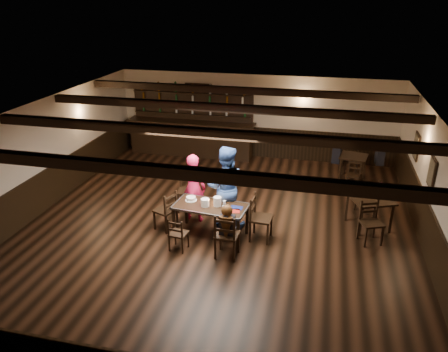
% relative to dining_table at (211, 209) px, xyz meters
% --- Properties ---
extents(ground, '(10.00, 10.00, 0.00)m').
position_rel_dining_table_xyz_m(ground, '(0.08, 0.39, -0.67)').
color(ground, black).
rests_on(ground, ground).
extents(room_shell, '(9.02, 10.02, 2.71)m').
position_rel_dining_table_xyz_m(room_shell, '(0.09, 0.43, 1.07)').
color(room_shell, beige).
rests_on(room_shell, ground).
extents(dining_table, '(1.68, 0.97, 0.75)m').
position_rel_dining_table_xyz_m(dining_table, '(0.00, 0.00, 0.00)').
color(dining_table, black).
rests_on(dining_table, ground).
extents(chair_near_left, '(0.40, 0.38, 0.77)m').
position_rel_dining_table_xyz_m(chair_near_left, '(-0.52, -0.78, -0.23)').
color(chair_near_left, black).
rests_on(chair_near_left, ground).
extents(chair_near_right, '(0.49, 0.47, 0.99)m').
position_rel_dining_table_xyz_m(chair_near_right, '(0.53, -0.81, -0.09)').
color(chair_near_right, black).
rests_on(chair_near_right, ground).
extents(chair_end_left, '(0.55, 0.57, 0.94)m').
position_rel_dining_table_xyz_m(chair_end_left, '(-1.02, 0.04, -0.12)').
color(chair_end_left, black).
rests_on(chair_end_left, ground).
extents(chair_end_right, '(0.49, 0.51, 1.03)m').
position_rel_dining_table_xyz_m(chair_end_right, '(1.02, 0.11, -0.07)').
color(chair_end_right, black).
rests_on(chair_end_right, ground).
extents(chair_far_pushed, '(0.54, 0.53, 1.03)m').
position_rel_dining_table_xyz_m(chair_far_pushed, '(-0.89, 1.18, -0.07)').
color(chair_far_pushed, black).
rests_on(chair_far_pushed, ground).
extents(woman_pink, '(0.62, 0.41, 1.67)m').
position_rel_dining_table_xyz_m(woman_pink, '(-0.59, 0.64, 0.16)').
color(woman_pink, '#FF1C6E').
rests_on(woman_pink, ground).
extents(man_blue, '(0.99, 0.80, 1.95)m').
position_rel_dining_table_xyz_m(man_blue, '(0.20, 0.55, 0.30)').
color(man_blue, '#264F83').
rests_on(man_blue, ground).
extents(seated_person, '(0.31, 0.46, 0.75)m').
position_rel_dining_table_xyz_m(seated_person, '(0.54, -0.74, 0.12)').
color(seated_person, black).
rests_on(seated_person, ground).
extents(cake, '(0.27, 0.27, 0.09)m').
position_rel_dining_table_xyz_m(cake, '(-0.50, 0.15, 0.12)').
color(cake, white).
rests_on(cake, dining_table).
extents(plate_stack_a, '(0.18, 0.18, 0.17)m').
position_rel_dining_table_xyz_m(plate_stack_a, '(-0.11, -0.06, 0.16)').
color(plate_stack_a, white).
rests_on(plate_stack_a, dining_table).
extents(plate_stack_b, '(0.17, 0.17, 0.21)m').
position_rel_dining_table_xyz_m(plate_stack_b, '(0.15, 0.03, 0.18)').
color(plate_stack_b, white).
rests_on(plate_stack_b, dining_table).
extents(tea_light, '(0.05, 0.05, 0.06)m').
position_rel_dining_table_xyz_m(tea_light, '(0.06, 0.09, 0.10)').
color(tea_light, '#A5A8AD').
rests_on(tea_light, dining_table).
extents(salt_shaker, '(0.03, 0.03, 0.08)m').
position_rel_dining_table_xyz_m(salt_shaker, '(0.30, -0.09, 0.12)').
color(salt_shaker, silver).
rests_on(salt_shaker, dining_table).
extents(pepper_shaker, '(0.04, 0.04, 0.09)m').
position_rel_dining_table_xyz_m(pepper_shaker, '(0.38, -0.15, 0.12)').
color(pepper_shaker, '#A5A8AD').
rests_on(pepper_shaker, dining_table).
extents(drink_glass, '(0.07, 0.07, 0.11)m').
position_rel_dining_table_xyz_m(drink_glass, '(0.29, 0.09, 0.13)').
color(drink_glass, silver).
rests_on(drink_glass, dining_table).
extents(menu_red, '(0.33, 0.25, 0.00)m').
position_rel_dining_table_xyz_m(menu_red, '(0.53, -0.14, 0.08)').
color(menu_red, maroon).
rests_on(menu_red, dining_table).
extents(menu_blue, '(0.28, 0.21, 0.00)m').
position_rel_dining_table_xyz_m(menu_blue, '(0.57, 0.02, 0.08)').
color(menu_blue, '#101952').
rests_on(menu_blue, dining_table).
extents(bar_counter, '(4.26, 0.70, 2.20)m').
position_rel_dining_table_xyz_m(bar_counter, '(-2.01, 5.11, 0.05)').
color(bar_counter, black).
rests_on(bar_counter, ground).
extents(back_table_a, '(1.16, 1.16, 0.75)m').
position_rel_dining_table_xyz_m(back_table_a, '(3.45, 1.23, -0.02)').
color(back_table_a, black).
rests_on(back_table_a, ground).
extents(back_table_b, '(0.86, 0.86, 0.75)m').
position_rel_dining_table_xyz_m(back_table_b, '(3.18, 4.00, -0.03)').
color(back_table_b, black).
rests_on(back_table_b, ground).
extents(bg_patron_left, '(0.29, 0.41, 0.78)m').
position_rel_dining_table_xyz_m(bg_patron_left, '(2.72, 4.15, 0.18)').
color(bg_patron_left, black).
rests_on(bg_patron_left, ground).
extents(bg_patron_right, '(0.25, 0.37, 0.72)m').
position_rel_dining_table_xyz_m(bg_patron_right, '(3.92, 4.26, 0.15)').
color(bg_patron_right, black).
rests_on(bg_patron_right, ground).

